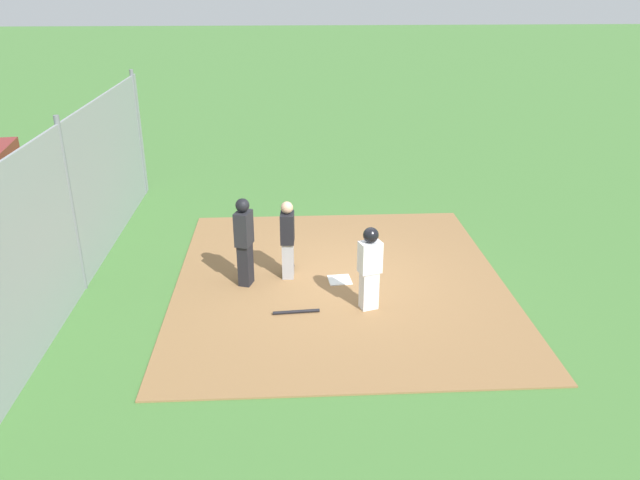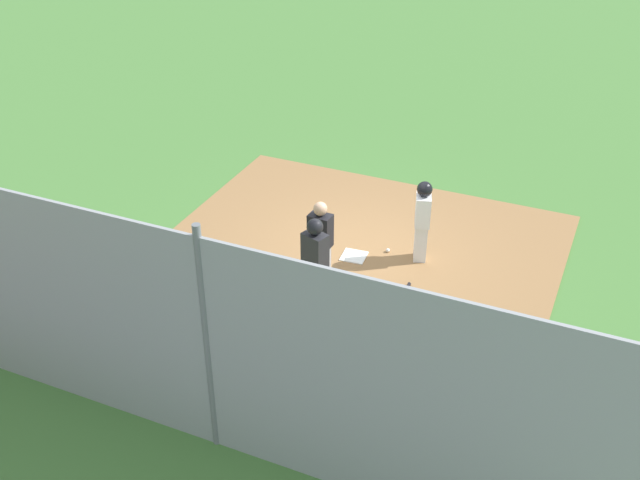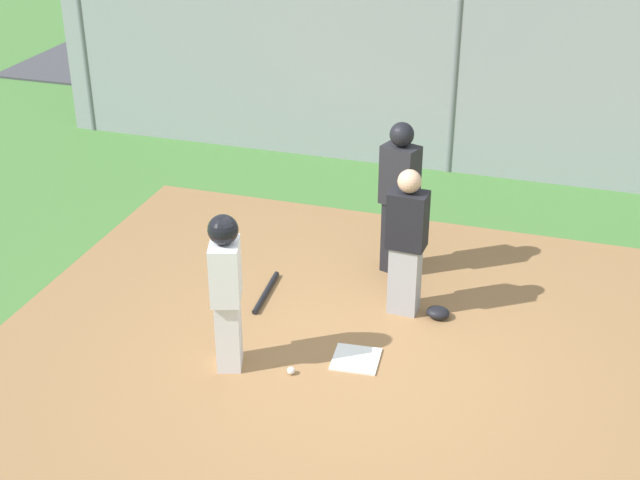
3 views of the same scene
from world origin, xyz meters
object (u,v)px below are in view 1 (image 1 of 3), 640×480
home_plate (340,280)px  baseball (363,290)px  catcher_mask (290,266)px  umpire (244,240)px  baseball_bat (296,312)px  catcher (288,239)px  runner (370,264)px

home_plate → baseball: baseball is taller
catcher_mask → baseball: catcher_mask is taller
umpire → baseball_bat: size_ratio=2.10×
home_plate → catcher: bearing=-102.9°
baseball_bat → runner: bearing=1.6°
runner → catcher_mask: 2.36m
umpire → baseball: umpire is taller
catcher_mask → home_plate: bearing=58.6°
umpire → catcher: bearing=36.3°
home_plate → baseball_bat: (1.24, -0.88, 0.02)m
catcher → umpire: bearing=-158.4°
umpire → catcher_mask: size_ratio=7.31×
catcher_mask → umpire: bearing=-53.0°
runner → baseball_bat: bearing=78.1°
catcher → baseball: bearing=-24.5°
home_plate → umpire: size_ratio=0.25×
umpire → catcher_mask: 1.37m
runner → baseball: runner is taller
umpire → runner: bearing=-7.4°
baseball_bat → baseball: size_ratio=11.27×
home_plate → baseball_bat: size_ratio=0.53×
home_plate → runner: 1.47m
home_plate → baseball: bearing=37.8°
runner → catcher_mask: bearing=21.7°
runner → baseball_bat: size_ratio=1.87×
home_plate → runner: size_ratio=0.28×
runner → baseball: (-0.60, -0.03, -0.84)m
catcher → baseball_bat: (1.47, 0.13, -0.79)m
baseball → home_plate: bearing=-142.2°
home_plate → catcher_mask: size_ratio=1.83×
home_plate → catcher: 1.31m
home_plate → catcher: catcher is taller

